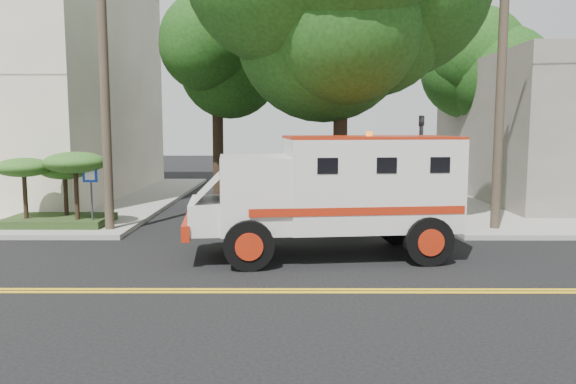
{
  "coord_description": "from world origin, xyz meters",
  "views": [
    {
      "loc": [
        -0.07,
        -10.98,
        3.33
      ],
      "look_at": [
        -0.11,
        3.43,
        1.6
      ],
      "focal_mm": 35.0,
      "sensor_mm": 36.0,
      "label": 1
    }
  ],
  "objects": [
    {
      "name": "ground",
      "position": [
        0.0,
        0.0,
        0.0
      ],
      "size": [
        100.0,
        100.0,
        0.0
      ],
      "primitive_type": "plane",
      "color": "black",
      "rests_on": "ground"
    },
    {
      "name": "utility_pole_left",
      "position": [
        -5.6,
        6.0,
        4.5
      ],
      "size": [
        0.28,
        0.28,
        9.0
      ],
      "primitive_type": "cylinder",
      "color": "#382D23",
      "rests_on": "ground"
    },
    {
      "name": "utility_pole_right",
      "position": [
        6.3,
        6.2,
        4.5
      ],
      "size": [
        0.28,
        0.28,
        9.0
      ],
      "primitive_type": "cylinder",
      "color": "#382D23",
      "rests_on": "ground"
    },
    {
      "name": "tree_left",
      "position": [
        -2.68,
        11.79,
        5.73
      ],
      "size": [
        4.48,
        4.2,
        7.7
      ],
      "color": "black",
      "rests_on": "ground"
    },
    {
      "name": "tree_right",
      "position": [
        8.84,
        15.77,
        6.09
      ],
      "size": [
        4.8,
        4.5,
        8.2
      ],
      "color": "black",
      "rests_on": "ground"
    },
    {
      "name": "traffic_signal",
      "position": [
        3.8,
        5.6,
        2.23
      ],
      "size": [
        0.15,
        0.18,
        3.6
      ],
      "color": "#3F3F42",
      "rests_on": "ground"
    },
    {
      "name": "accessibility_sign",
      "position": [
        -6.2,
        6.17,
        1.37
      ],
      "size": [
        0.45,
        0.1,
        2.02
      ],
      "color": "#3F3F42",
      "rests_on": "ground"
    },
    {
      "name": "palm_planter",
      "position": [
        -7.44,
        6.62,
        1.65
      ],
      "size": [
        3.52,
        2.63,
        2.36
      ],
      "color": "#1E3314",
      "rests_on": "sidewalk_nw"
    },
    {
      "name": "armored_truck",
      "position": [
        1.07,
        3.06,
        1.73
      ],
      "size": [
        6.93,
        3.32,
        3.05
      ],
      "rotation": [
        0.0,
        0.0,
        0.11
      ],
      "color": "beige",
      "rests_on": "ground"
    },
    {
      "name": "pedestrian_a",
      "position": [
        5.68,
        8.28,
        0.99
      ],
      "size": [
        0.72,
        0.61,
        1.69
      ],
      "primitive_type": "imported",
      "rotation": [
        0.0,
        0.0,
        3.53
      ],
      "color": "gray",
      "rests_on": "sidewalk_ne"
    },
    {
      "name": "pedestrian_b",
      "position": [
        8.96,
        8.74,
        0.95
      ],
      "size": [
        0.79,
        0.62,
        1.61
      ],
      "primitive_type": "imported",
      "rotation": [
        0.0,
        0.0,
        3.12
      ],
      "color": "gray",
      "rests_on": "sidewalk_ne"
    }
  ]
}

